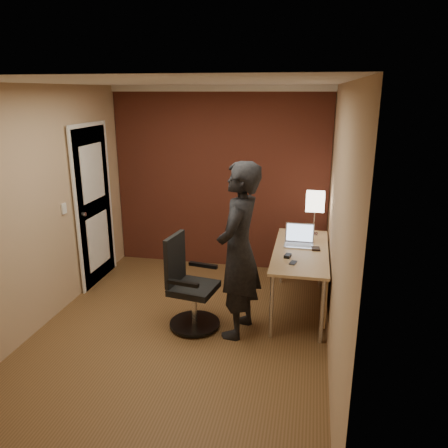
{
  "coord_description": "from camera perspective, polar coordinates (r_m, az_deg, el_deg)",
  "views": [
    {
      "loc": [
        1.25,
        -3.87,
        2.43
      ],
      "look_at": [
        0.35,
        0.55,
        1.05
      ],
      "focal_mm": 35.0,
      "sensor_mm": 36.0,
      "label": 1
    }
  ],
  "objects": [
    {
      "name": "desk",
      "position": [
        5.0,
        10.79,
        -4.74
      ],
      "size": [
        0.6,
        1.5,
        0.73
      ],
      "color": "tan",
      "rests_on": "ground"
    },
    {
      "name": "wallet",
      "position": [
        4.98,
        11.89,
        -3.17
      ],
      "size": [
        0.1,
        0.12,
        0.02
      ],
      "primitive_type": "cube",
      "rotation": [
        0.0,
        0.0,
        0.11
      ],
      "color": "black",
      "rests_on": "desk"
    },
    {
      "name": "phone",
      "position": [
        4.56,
        9.01,
        -5.0
      ],
      "size": [
        0.08,
        0.13,
        0.01
      ],
      "primitive_type": "cube",
      "rotation": [
        0.0,
        0.0,
        -0.23
      ],
      "color": "black",
      "rests_on": "desk"
    },
    {
      "name": "mouse",
      "position": [
        4.71,
        8.32,
        -4.14
      ],
      "size": [
        0.08,
        0.11,
        0.03
      ],
      "primitive_type": "cube",
      "rotation": [
        0.0,
        0.0,
        -0.21
      ],
      "color": "black",
      "rests_on": "desk"
    },
    {
      "name": "room",
      "position": [
        5.72,
        -4.15,
        6.27
      ],
      "size": [
        4.0,
        4.0,
        4.0
      ],
      "color": "brown",
      "rests_on": "ground"
    },
    {
      "name": "person",
      "position": [
        4.35,
        1.93,
        -3.57
      ],
      "size": [
        0.53,
        0.72,
        1.8
      ],
      "primitive_type": "imported",
      "rotation": [
        0.0,
        0.0,
        -1.73
      ],
      "color": "black",
      "rests_on": "ground"
    },
    {
      "name": "laptop",
      "position": [
        5.1,
        9.8,
        -1.96
      ],
      "size": [
        0.33,
        0.26,
        0.23
      ],
      "color": "silver",
      "rests_on": "desk"
    },
    {
      "name": "desk_lamp",
      "position": [
        5.38,
        11.82,
        2.85
      ],
      "size": [
        0.22,
        0.22,
        0.54
      ],
      "color": "silver",
      "rests_on": "desk"
    },
    {
      "name": "office_chair",
      "position": [
        4.65,
        -4.66,
        -8.4
      ],
      "size": [
        0.54,
        0.59,
        0.99
      ],
      "color": "black",
      "rests_on": "ground"
    }
  ]
}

